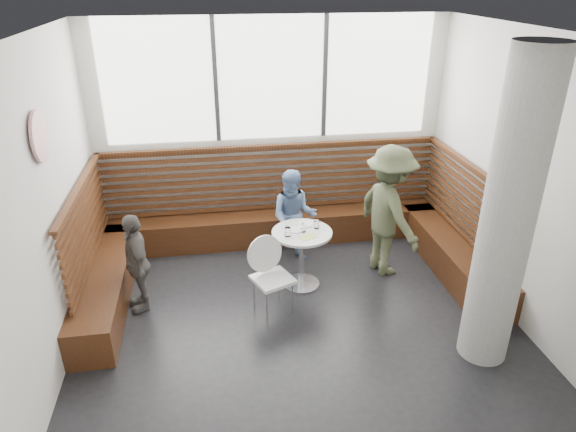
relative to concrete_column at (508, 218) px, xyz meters
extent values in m
cube|color=silver|center=(-1.85, 0.60, 0.00)|extent=(5.00, 5.00, 3.20)
cube|color=black|center=(-1.85, 0.60, -1.60)|extent=(5.00, 5.00, 0.01)
cube|color=white|center=(-1.85, 0.60, 1.60)|extent=(5.00, 5.00, 0.01)
cube|color=white|center=(-1.85, 3.08, 0.77)|extent=(4.50, 0.02, 1.65)
cube|color=#3F3F42|center=(-2.60, 3.06, 0.77)|extent=(0.06, 0.04, 1.65)
cube|color=#3F3F42|center=(-1.10, 3.06, 0.77)|extent=(0.06, 0.04, 1.65)
cube|color=#391E0E|center=(-1.85, 2.85, -1.38)|extent=(5.00, 0.50, 0.45)
cube|color=#391E0E|center=(-4.10, 1.85, -1.38)|extent=(0.50, 2.50, 0.45)
cube|color=#391E0E|center=(0.40, 1.85, -1.38)|extent=(0.50, 2.50, 0.45)
cube|color=#3E200F|center=(-1.85, 3.02, -0.65)|extent=(4.88, 0.08, 0.98)
cube|color=#3E200F|center=(-4.27, 1.85, -0.65)|extent=(0.08, 2.38, 0.98)
cube|color=#3E200F|center=(0.57, 1.85, -0.65)|extent=(0.08, 2.38, 0.98)
cylinder|color=gray|center=(0.00, 0.00, 0.00)|extent=(0.50, 0.50, 3.20)
cylinder|color=white|center=(-4.31, 1.00, 0.70)|extent=(0.03, 0.50, 0.50)
cylinder|color=silver|center=(-1.68, 1.59, -1.59)|extent=(0.48, 0.48, 0.03)
cylinder|color=silver|center=(-1.68, 1.59, -1.21)|extent=(0.07, 0.07, 0.75)
cylinder|color=#B7B7BA|center=(-1.68, 1.59, -0.84)|extent=(0.76, 0.76, 0.03)
cube|color=white|center=(-2.12, 1.05, -1.14)|extent=(0.43, 0.41, 0.04)
cylinder|color=white|center=(-2.12, 1.24, -0.88)|extent=(0.45, 0.10, 0.45)
cylinder|color=silver|center=(-2.29, 0.90, -1.38)|extent=(0.02, 0.02, 0.44)
cylinder|color=silver|center=(-1.94, 0.90, -1.38)|extent=(0.02, 0.02, 0.44)
cylinder|color=silver|center=(-2.29, 1.21, -1.38)|extent=(0.02, 0.02, 0.44)
cylinder|color=silver|center=(-1.94, 1.21, -1.38)|extent=(0.02, 0.02, 0.44)
imported|color=#4E5639|center=(-0.49, 1.77, -0.72)|extent=(0.95, 1.28, 1.76)
imported|color=#6D8BBD|center=(-1.66, 2.27, -0.94)|extent=(0.74, 0.63, 1.32)
imported|color=#5C5854|center=(-3.68, 1.43, -0.98)|extent=(0.48, 0.78, 1.24)
cylinder|color=white|center=(-1.75, 1.64, -0.82)|extent=(0.20, 0.20, 0.01)
cylinder|color=white|center=(-1.61, 1.77, -0.82)|extent=(0.20, 0.20, 0.01)
cylinder|color=white|center=(-1.87, 1.50, -0.76)|extent=(0.07, 0.07, 0.12)
cylinder|color=white|center=(-1.66, 1.59, -0.77)|extent=(0.07, 0.07, 0.11)
cylinder|color=white|center=(-1.48, 1.65, -0.77)|extent=(0.07, 0.07, 0.11)
cube|color=#A5C64C|center=(-1.63, 1.44, -0.82)|extent=(0.26, 0.23, 0.00)
camera|label=1|loc=(-2.74, -3.98, 2.10)|focal=32.00mm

